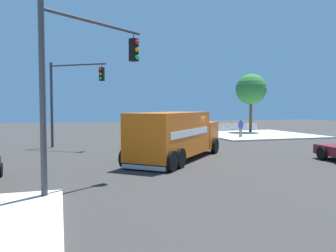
# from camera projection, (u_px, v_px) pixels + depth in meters

# --- Properties ---
(ground_plane) EXTENTS (100.00, 100.00, 0.00)m
(ground_plane) POSITION_uv_depth(u_px,v_px,m) (184.00, 157.00, 21.11)
(ground_plane) COLOR #33302D
(sidewalk_corner_near) EXTENTS (11.16, 11.16, 0.14)m
(sidewalk_corner_near) POSITION_uv_depth(u_px,v_px,m) (255.00, 135.00, 37.06)
(sidewalk_corner_near) COLOR beige
(sidewalk_corner_near) RESTS_ON ground
(delivery_truck) EXTENTS (7.59, 8.07, 2.74)m
(delivery_truck) POSITION_uv_depth(u_px,v_px,m) (176.00, 135.00, 19.74)
(delivery_truck) COLOR orange
(delivery_truck) RESTS_ON ground
(traffic_light_primary) EXTENTS (3.87, 2.80, 6.34)m
(traffic_light_primary) POSITION_uv_depth(u_px,v_px,m) (68.00, 91.00, 25.31)
(traffic_light_primary) COLOR #38383D
(traffic_light_primary) RESTS_ON ground
(traffic_light_secondary) EXTENTS (3.97, 3.01, 6.29)m
(traffic_light_secondary) POSITION_uv_depth(u_px,v_px,m) (80.00, 72.00, 12.30)
(traffic_light_secondary) COLOR #38383D
(traffic_light_secondary) RESTS_ON sidewalk_corner_far
(pedestrian_near_corner) EXTENTS (0.38, 0.45, 1.66)m
(pedestrian_near_corner) POSITION_uv_depth(u_px,v_px,m) (241.00, 127.00, 33.41)
(pedestrian_near_corner) COLOR gray
(pedestrian_near_corner) RESTS_ON sidewalk_corner_near
(picket_fence_run) EXTENTS (7.12, 0.05, 0.95)m
(picket_fence_run) POSITION_uv_depth(u_px,v_px,m) (231.00, 127.00, 42.11)
(picket_fence_run) COLOR silver
(picket_fence_run) RESTS_ON sidewalk_corner_near
(shade_tree_near) EXTENTS (3.52, 3.52, 6.70)m
(shade_tree_near) POSITION_uv_depth(u_px,v_px,m) (251.00, 89.00, 39.58)
(shade_tree_near) COLOR brown
(shade_tree_near) RESTS_ON sidewalk_corner_near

